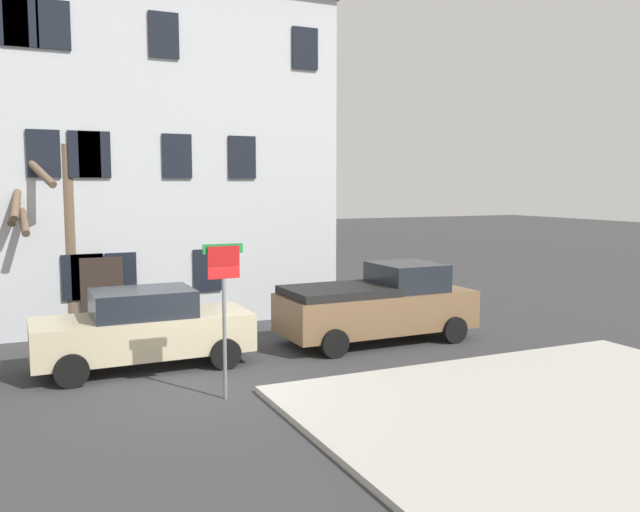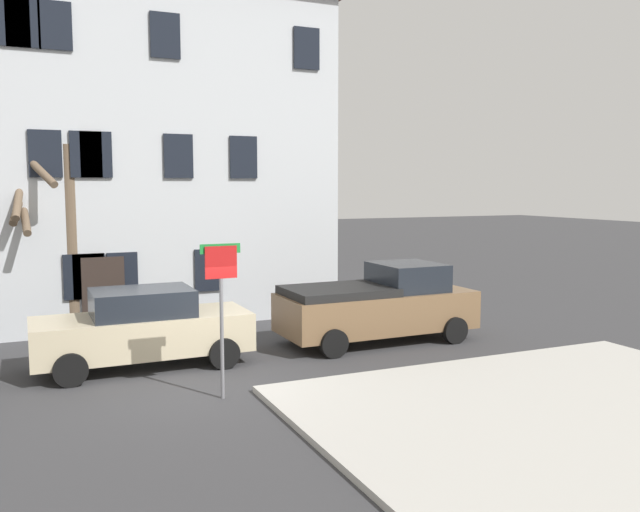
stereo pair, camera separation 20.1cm
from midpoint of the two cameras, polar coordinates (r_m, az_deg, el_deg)
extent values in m
plane|color=#38383A|center=(13.44, -10.36, -11.25)|extent=(120.00, 120.00, 0.00)
cube|color=#B7B5AD|center=(11.98, 24.51, -13.59)|extent=(9.25, 8.91, 0.12)
cube|color=silver|center=(23.04, -15.08, 7.90)|extent=(10.47, 8.88, 9.60)
cube|color=#2D231E|center=(18.58, -17.91, -3.30)|extent=(1.10, 0.12, 2.10)
cube|color=black|center=(18.46, -19.79, -1.70)|extent=(0.80, 0.08, 1.20)
cube|color=black|center=(18.47, -19.07, -1.67)|extent=(0.80, 0.08, 1.20)
cube|color=black|center=(18.48, -19.02, -1.67)|extent=(0.80, 0.08, 1.20)
cube|color=black|center=(18.57, -16.40, -1.55)|extent=(0.80, 0.08, 1.20)
cube|color=black|center=(19.02, -9.30, -1.20)|extent=(0.80, 0.08, 1.20)
cube|color=black|center=(18.29, -22.37, 8.19)|extent=(0.80, 0.08, 1.20)
cube|color=black|center=(18.34, -19.28, 8.29)|extent=(0.80, 0.08, 1.20)
cube|color=black|center=(18.37, -18.49, 8.32)|extent=(0.80, 0.08, 1.20)
cube|color=black|center=(18.70, -11.84, 8.45)|extent=(0.80, 0.08, 1.20)
cube|color=black|center=(19.19, -6.33, 8.48)|extent=(0.80, 0.08, 1.20)
cube|color=black|center=(18.70, -24.77, 17.94)|extent=(0.80, 0.08, 1.20)
cube|color=black|center=(18.70, -24.02, 17.98)|extent=(0.80, 0.08, 1.20)
cube|color=black|center=(18.72, -21.63, 18.05)|extent=(0.80, 0.08, 1.20)
cube|color=black|center=(19.06, -12.94, 18.10)|extent=(0.80, 0.08, 1.20)
cube|color=black|center=(20.26, -0.87, 17.51)|extent=(0.80, 0.08, 1.20)
cylinder|color=brown|center=(18.63, -20.41, 1.22)|extent=(0.55, 0.55, 5.06)
cylinder|color=brown|center=(18.48, -23.98, 3.84)|extent=(0.33, 2.34, 1.35)
cylinder|color=brown|center=(18.68, -24.18, 5.89)|extent=(0.49, 2.46, 1.94)
cylinder|color=brown|center=(18.79, -24.03, 5.26)|extent=(0.71, 2.39, 1.80)
cylinder|color=brown|center=(18.16, -23.05, 7.13)|extent=(0.98, 1.74, 1.09)
cube|color=#C6B793|center=(15.10, -14.68, -6.53)|extent=(4.64, 1.82, 0.83)
cube|color=#1E232B|center=(14.96, -14.75, -3.89)|extent=(2.14, 1.59, 0.58)
cylinder|color=black|center=(16.36, -9.70, -6.87)|extent=(0.68, 0.22, 0.68)
cylinder|color=black|center=(14.68, -7.90, -8.34)|extent=(0.68, 0.22, 0.68)
cylinder|color=black|center=(15.89, -20.85, -7.57)|extent=(0.68, 0.22, 0.68)
cylinder|color=black|center=(14.15, -20.39, -9.22)|extent=(0.68, 0.22, 0.68)
cube|color=brown|center=(16.99, 5.26, -4.73)|extent=(5.03, 2.06, 0.96)
cube|color=#1E232B|center=(17.32, 7.87, -1.77)|extent=(1.62, 1.79, 0.70)
cube|color=black|center=(16.38, 1.93, -3.05)|extent=(2.62, 1.96, 0.20)
cylinder|color=black|center=(18.80, 8.24, -5.16)|extent=(0.68, 0.23, 0.68)
cylinder|color=black|center=(17.18, 11.89, -6.30)|extent=(0.68, 0.23, 0.68)
cylinder|color=black|center=(17.22, -1.39, -6.13)|extent=(0.68, 0.23, 0.68)
cylinder|color=black|center=(15.44, 1.58, -7.56)|extent=(0.68, 0.23, 0.68)
cylinder|color=slate|center=(12.44, -8.04, -5.76)|extent=(0.07, 0.07, 2.88)
cube|color=red|center=(12.23, -8.09, -0.54)|extent=(0.60, 0.03, 0.60)
cube|color=#1E8C38|center=(12.25, -8.16, 0.64)|extent=(0.76, 0.02, 0.18)
camera|label=1|loc=(0.10, -89.65, 0.04)|focal=37.01mm
camera|label=2|loc=(0.10, 90.35, -0.04)|focal=37.01mm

